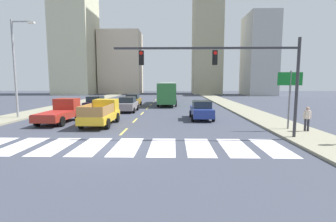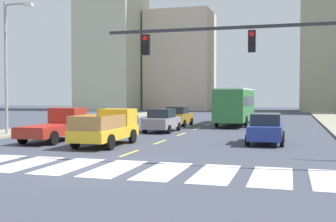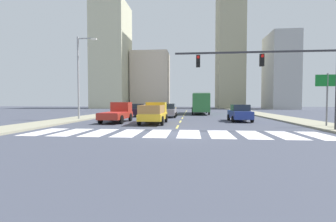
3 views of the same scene
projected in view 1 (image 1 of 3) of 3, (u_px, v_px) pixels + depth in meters
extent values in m
plane|color=#3D404E|center=(109.00, 146.00, 13.28)|extent=(160.00, 160.00, 0.00)
cube|color=gray|center=(241.00, 109.00, 30.85)|extent=(3.36, 110.00, 0.15)
cube|color=gray|center=(53.00, 108.00, 31.44)|extent=(3.36, 110.00, 0.15)
cube|color=silver|center=(20.00, 146.00, 13.40)|extent=(1.37, 3.83, 0.01)
cube|color=silver|center=(56.00, 146.00, 13.35)|extent=(1.37, 3.83, 0.01)
cube|color=silver|center=(91.00, 146.00, 13.31)|extent=(1.37, 3.83, 0.01)
cube|color=silver|center=(127.00, 147.00, 13.26)|extent=(1.37, 3.83, 0.01)
cube|color=silver|center=(163.00, 147.00, 13.21)|extent=(1.37, 3.83, 0.01)
cube|color=silver|center=(199.00, 147.00, 13.17)|extent=(1.37, 3.83, 0.01)
cube|color=silver|center=(235.00, 147.00, 13.12)|extent=(1.37, 3.83, 0.01)
cube|color=silver|center=(272.00, 147.00, 13.07)|extent=(1.37, 3.83, 0.01)
cube|color=#D8C553|center=(124.00, 132.00, 17.25)|extent=(0.16, 2.40, 0.01)
cube|color=#D8C553|center=(135.00, 120.00, 22.22)|extent=(0.16, 2.40, 0.01)
cube|color=#D8C553|center=(142.00, 113.00, 27.18)|extent=(0.16, 2.40, 0.01)
cube|color=#D8C553|center=(147.00, 108.00, 32.15)|extent=(0.16, 2.40, 0.01)
cube|color=#D8C553|center=(151.00, 105.00, 37.11)|extent=(0.16, 2.40, 0.01)
cube|color=#D8C553|center=(154.00, 102.00, 42.07)|extent=(0.16, 2.40, 0.01)
cube|color=#D8C553|center=(156.00, 100.00, 47.04)|extent=(0.16, 2.40, 0.01)
cube|color=#D8C553|center=(157.00, 98.00, 52.00)|extent=(0.16, 2.40, 0.01)
cube|color=gold|center=(101.00, 117.00, 19.63)|extent=(1.96, 5.20, 0.56)
cube|color=gold|center=(106.00, 105.00, 21.23)|extent=(1.84, 1.60, 1.00)
cube|color=#19232D|center=(107.00, 103.00, 21.64)|extent=(1.72, 0.08, 0.56)
cube|color=gold|center=(97.00, 115.00, 18.65)|extent=(1.84, 3.30, 0.06)
cylinder|color=black|center=(95.00, 117.00, 21.24)|extent=(0.22, 0.80, 0.80)
cylinder|color=black|center=(117.00, 118.00, 21.19)|extent=(0.22, 0.80, 0.80)
cylinder|color=black|center=(81.00, 124.00, 18.14)|extent=(0.22, 0.80, 0.80)
cylinder|color=black|center=(108.00, 124.00, 18.09)|extent=(0.22, 0.80, 0.80)
cube|color=olive|center=(85.00, 110.00, 18.63)|extent=(0.06, 3.17, 0.70)
cube|color=olive|center=(108.00, 110.00, 18.58)|extent=(0.06, 3.17, 0.70)
cube|color=olive|center=(89.00, 112.00, 17.03)|extent=(1.80, 0.06, 0.70)
cube|color=#A32A1E|center=(59.00, 115.00, 20.69)|extent=(1.96, 5.20, 0.56)
cube|color=#A32A1E|center=(67.00, 104.00, 22.29)|extent=(1.84, 1.60, 1.00)
cube|color=#19232D|center=(69.00, 102.00, 22.71)|extent=(1.72, 0.08, 0.56)
cube|color=maroon|center=(53.00, 113.00, 19.71)|extent=(1.84, 3.30, 0.06)
cylinder|color=black|center=(56.00, 116.00, 22.30)|extent=(0.22, 0.80, 0.80)
cylinder|color=black|center=(78.00, 116.00, 22.25)|extent=(0.22, 0.80, 0.80)
cylinder|color=black|center=(37.00, 121.00, 19.20)|extent=(0.22, 0.80, 0.80)
cylinder|color=black|center=(62.00, 121.00, 19.15)|extent=(0.22, 0.80, 0.80)
cube|color=#30743A|center=(168.00, 92.00, 37.13)|extent=(2.50, 10.80, 2.70)
cube|color=#19232D|center=(168.00, 90.00, 37.09)|extent=(2.52, 9.94, 0.80)
cube|color=silver|center=(168.00, 83.00, 36.96)|extent=(2.40, 10.37, 0.12)
cylinder|color=black|center=(160.00, 100.00, 40.64)|extent=(0.22, 1.00, 1.00)
cylinder|color=black|center=(176.00, 100.00, 40.58)|extent=(0.22, 1.00, 1.00)
cylinder|color=black|center=(158.00, 103.00, 34.37)|extent=(0.22, 1.00, 1.00)
cylinder|color=black|center=(176.00, 103.00, 34.31)|extent=(0.22, 1.00, 1.00)
cube|color=black|center=(96.00, 105.00, 29.84)|extent=(1.80, 4.40, 0.76)
cube|color=#1E2833|center=(95.00, 99.00, 29.61)|extent=(1.58, 2.11, 0.64)
cylinder|color=black|center=(92.00, 107.00, 31.26)|extent=(0.22, 0.64, 0.64)
cylinder|color=black|center=(107.00, 107.00, 31.22)|extent=(0.22, 0.64, 0.64)
cylinder|color=black|center=(85.00, 109.00, 28.55)|extent=(0.22, 0.64, 0.64)
cylinder|color=black|center=(100.00, 109.00, 28.51)|extent=(0.22, 0.64, 0.64)
cube|color=gray|center=(128.00, 106.00, 28.57)|extent=(1.80, 4.40, 0.76)
cube|color=#1E2833|center=(128.00, 100.00, 28.34)|extent=(1.58, 2.11, 0.64)
cylinder|color=black|center=(123.00, 108.00, 29.99)|extent=(0.22, 0.64, 0.64)
cylinder|color=black|center=(138.00, 108.00, 29.95)|extent=(0.22, 0.64, 0.64)
cylinder|color=black|center=(118.00, 110.00, 27.28)|extent=(0.22, 0.64, 0.64)
cylinder|color=black|center=(134.00, 110.00, 27.24)|extent=(0.22, 0.64, 0.64)
cube|color=navy|center=(201.00, 112.00, 22.84)|extent=(1.80, 4.40, 0.76)
cube|color=#1E2833|center=(202.00, 104.00, 22.61)|extent=(1.58, 2.11, 0.64)
cylinder|color=black|center=(191.00, 114.00, 24.26)|extent=(0.22, 0.64, 0.64)
cylinder|color=black|center=(209.00, 114.00, 24.21)|extent=(0.22, 0.64, 0.64)
cylinder|color=black|center=(193.00, 118.00, 21.55)|extent=(0.22, 0.64, 0.64)
cylinder|color=black|center=(213.00, 118.00, 21.51)|extent=(0.22, 0.64, 0.64)
cube|color=#AA791A|center=(133.00, 101.00, 34.87)|extent=(1.80, 4.40, 0.76)
cube|color=#1E2833|center=(133.00, 96.00, 34.64)|extent=(1.58, 2.11, 0.64)
cylinder|color=black|center=(129.00, 103.00, 36.30)|extent=(0.22, 0.64, 0.64)
cylinder|color=black|center=(141.00, 103.00, 36.25)|extent=(0.22, 0.64, 0.64)
cylinder|color=black|center=(125.00, 105.00, 33.59)|extent=(0.22, 0.64, 0.64)
cylinder|color=black|center=(138.00, 105.00, 33.54)|extent=(0.22, 0.64, 0.64)
cylinder|color=#2D2D33|center=(297.00, 89.00, 14.61)|extent=(0.18, 0.18, 6.00)
cube|color=#2D2D33|center=(206.00, 48.00, 14.46)|extent=(10.79, 0.12, 0.12)
cube|color=black|center=(215.00, 58.00, 14.52)|extent=(0.28, 0.24, 0.84)
cylinder|color=red|center=(215.00, 53.00, 14.36)|extent=(0.20, 0.04, 0.20)
cylinder|color=black|center=(215.00, 57.00, 14.39)|extent=(0.20, 0.04, 0.20)
cylinder|color=black|center=(215.00, 62.00, 14.42)|extent=(0.20, 0.04, 0.20)
cube|color=black|center=(141.00, 58.00, 14.62)|extent=(0.28, 0.24, 0.84)
cylinder|color=red|center=(141.00, 53.00, 14.46)|extent=(0.20, 0.04, 0.20)
cylinder|color=black|center=(141.00, 58.00, 14.49)|extent=(0.20, 0.04, 0.20)
cylinder|color=black|center=(141.00, 62.00, 14.52)|extent=(0.20, 0.04, 0.20)
cylinder|color=slate|center=(289.00, 101.00, 17.30)|extent=(0.12, 0.12, 4.20)
cube|color=#126B27|center=(290.00, 79.00, 17.10)|extent=(1.70, 0.06, 0.90)
cylinder|color=gray|center=(15.00, 70.00, 22.69)|extent=(0.20, 0.20, 9.00)
cube|color=gray|center=(21.00, 21.00, 22.16)|extent=(1.80, 0.10, 0.10)
cube|color=silver|center=(31.00, 23.00, 22.15)|extent=(0.60, 0.28, 0.16)
cylinder|color=#2A2932|center=(305.00, 125.00, 16.62)|extent=(0.14, 0.14, 0.84)
cylinder|color=#2A2932|center=(308.00, 125.00, 16.61)|extent=(0.14, 0.14, 0.84)
cylinder|color=beige|center=(307.00, 114.00, 16.53)|extent=(0.34, 0.34, 0.58)
cylinder|color=beige|center=(304.00, 115.00, 16.54)|extent=(0.09, 0.09, 0.54)
cylinder|color=beige|center=(311.00, 115.00, 16.53)|extent=(0.09, 0.09, 0.54)
sphere|color=tan|center=(308.00, 108.00, 16.48)|extent=(0.22, 0.22, 0.22)
cube|color=beige|center=(75.00, 36.00, 67.14)|extent=(9.83, 11.93, 31.71)
cube|color=#A9A9A7|center=(259.00, 55.00, 63.90)|extent=(7.00, 10.49, 20.42)
cube|color=beige|center=(121.00, 63.00, 73.23)|extent=(11.68, 9.23, 17.84)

